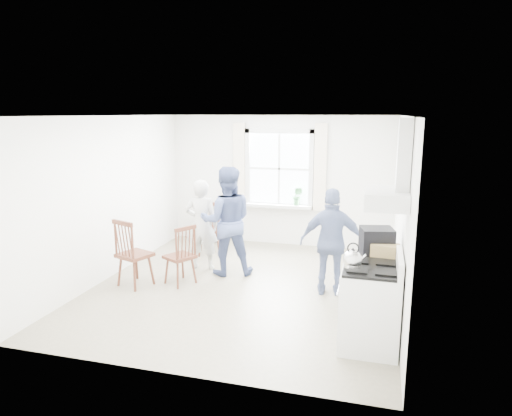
# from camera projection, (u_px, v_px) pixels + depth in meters

# --- Properties ---
(room_shell) EXTENTS (4.62, 5.12, 2.64)m
(room_shell) POSITION_uv_depth(u_px,v_px,m) (243.00, 205.00, 6.79)
(room_shell) COLOR gray
(room_shell) RESTS_ON ground
(window_assembly) EXTENTS (1.88, 0.24, 1.70)m
(window_assembly) POSITION_uv_depth(u_px,v_px,m) (279.00, 173.00, 9.07)
(window_assembly) COLOR white
(window_assembly) RESTS_ON room_shell
(range_hood) EXTENTS (0.45, 0.76, 0.94)m
(range_hood) POSITION_uv_depth(u_px,v_px,m) (392.00, 184.00, 4.86)
(range_hood) COLOR silver
(range_hood) RESTS_ON room_shell
(shelf_unit) EXTENTS (0.40, 0.30, 0.80)m
(shelf_unit) POSITION_uv_depth(u_px,v_px,m) (212.00, 222.00, 9.54)
(shelf_unit) COLOR slate
(shelf_unit) RESTS_ON ground
(gas_stove) EXTENTS (0.68, 0.76, 1.12)m
(gas_stove) POSITION_uv_depth(u_px,v_px,m) (370.00, 306.00, 5.19)
(gas_stove) COLOR white
(gas_stove) RESTS_ON ground
(kettle) EXTENTS (0.21, 0.21, 0.30)m
(kettle) POSITION_uv_depth(u_px,v_px,m) (353.00, 260.00, 5.03)
(kettle) COLOR silver
(kettle) RESTS_ON gas_stove
(low_cabinet) EXTENTS (0.50, 0.55, 0.90)m
(low_cabinet) POSITION_uv_depth(u_px,v_px,m) (377.00, 287.00, 5.84)
(low_cabinet) COLOR silver
(low_cabinet) RESTS_ON ground
(stereo_stack) EXTENTS (0.45, 0.42, 0.35)m
(stereo_stack) POSITION_uv_depth(u_px,v_px,m) (377.00, 242.00, 5.66)
(stereo_stack) COLOR black
(stereo_stack) RESTS_ON low_cabinet
(cardboard_box) EXTENTS (0.35, 0.29, 0.19)m
(cardboard_box) POSITION_uv_depth(u_px,v_px,m) (385.00, 252.00, 5.50)
(cardboard_box) COLOR #9B814B
(cardboard_box) RESTS_ON low_cabinet
(windsor_chair_a) EXTENTS (0.55, 0.54, 1.04)m
(windsor_chair_a) POSITION_uv_depth(u_px,v_px,m) (209.00, 223.00, 8.49)
(windsor_chair_a) COLOR #4F2619
(windsor_chair_a) RESTS_ON ground
(windsor_chair_b) EXTENTS (0.58, 0.58, 1.08)m
(windsor_chair_b) POSITION_uv_depth(u_px,v_px,m) (128.00, 246.00, 6.91)
(windsor_chair_b) COLOR #4F2619
(windsor_chair_b) RESTS_ON ground
(windsor_chair_c) EXTENTS (0.54, 0.55, 0.96)m
(windsor_chair_c) POSITION_uv_depth(u_px,v_px,m) (183.00, 249.00, 7.02)
(windsor_chair_c) COLOR #4F2619
(windsor_chair_c) RESTS_ON ground
(person_left) EXTENTS (0.63, 0.63, 1.56)m
(person_left) POSITION_uv_depth(u_px,v_px,m) (202.00, 225.00, 7.76)
(person_left) COLOR silver
(person_left) RESTS_ON ground
(person_mid) EXTENTS (1.13, 1.13, 1.80)m
(person_mid) POSITION_uv_depth(u_px,v_px,m) (227.00, 221.00, 7.48)
(person_mid) COLOR #475685
(person_mid) RESTS_ON ground
(person_right) EXTENTS (1.03, 1.03, 1.59)m
(person_right) POSITION_uv_depth(u_px,v_px,m) (332.00, 242.00, 6.64)
(person_right) COLOR navy
(person_right) RESTS_ON ground
(potted_plant) EXTENTS (0.24, 0.24, 0.37)m
(potted_plant) POSITION_uv_depth(u_px,v_px,m) (297.00, 196.00, 8.97)
(potted_plant) COLOR #367A3D
(potted_plant) RESTS_ON window_assembly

